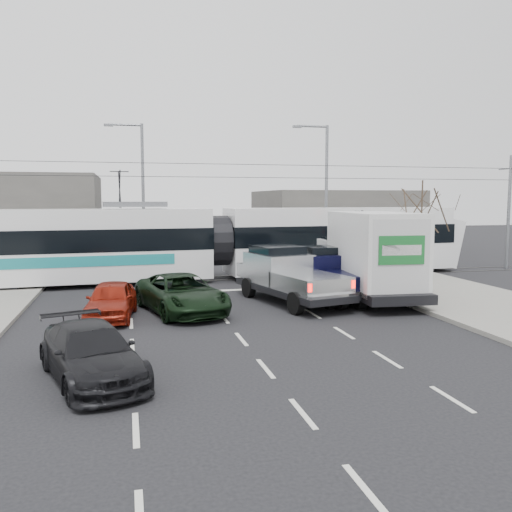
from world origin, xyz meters
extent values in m
plane|color=black|center=(0.00, 0.00, 0.00)|extent=(120.00, 120.00, 0.00)
cube|color=gray|center=(9.00, 0.00, 0.07)|extent=(6.00, 60.00, 0.15)
cube|color=#33302D|center=(0.00, 10.00, 0.01)|extent=(60.00, 1.60, 0.03)
cube|color=#67625D|center=(12.00, 24.00, 2.50)|extent=(12.00, 10.00, 5.00)
cylinder|color=#47382B|center=(7.60, 2.50, 1.52)|extent=(0.14, 0.14, 2.75)
cylinder|color=#47382B|center=(7.60, 2.50, 4.03)|extent=(0.07, 0.07, 2.25)
cylinder|color=black|center=(6.60, 6.50, 1.95)|extent=(0.12, 0.12, 3.60)
cube|color=black|center=(6.40, 6.50, 3.25)|extent=(0.28, 0.28, 0.95)
cylinder|color=#FF0C07|center=(6.25, 6.50, 3.55)|extent=(0.06, 0.20, 0.20)
cylinder|color=orange|center=(6.25, 6.50, 3.25)|extent=(0.06, 0.20, 0.20)
cylinder|color=#05330C|center=(6.25, 6.50, 2.95)|extent=(0.06, 0.20, 0.20)
cube|color=white|center=(6.58, 6.35, 2.45)|extent=(0.02, 0.30, 0.40)
cylinder|color=slate|center=(7.50, 14.00, 4.50)|extent=(0.20, 0.20, 9.00)
cylinder|color=slate|center=(6.50, 14.00, 8.90)|extent=(2.00, 0.14, 0.14)
cube|color=slate|center=(5.50, 14.00, 8.85)|extent=(0.55, 0.25, 0.14)
cylinder|color=slate|center=(-4.00, 16.00, 4.50)|extent=(0.20, 0.20, 9.00)
cylinder|color=slate|center=(-5.00, 16.00, 8.90)|extent=(2.00, 0.14, 0.14)
cube|color=slate|center=(-6.00, 16.00, 8.85)|extent=(0.55, 0.25, 0.14)
cylinder|color=black|center=(0.00, 10.00, 5.50)|extent=(60.00, 0.03, 0.03)
cylinder|color=black|center=(0.00, 10.00, 6.20)|extent=(60.00, 0.03, 0.03)
cylinder|color=slate|center=(18.00, 10.00, 3.50)|extent=(0.20, 0.20, 7.00)
cube|color=white|center=(-7.54, 9.12, 1.07)|extent=(13.52, 3.73, 1.62)
cube|color=black|center=(-7.54, 9.12, 2.32)|extent=(13.58, 3.76, 1.10)
cube|color=white|center=(-7.54, 9.12, 3.31)|extent=(13.51, 3.62, 1.03)
cube|color=teal|center=(-7.44, 7.71, 1.36)|extent=(9.32, 0.68, 0.52)
cube|color=white|center=(6.94, 10.14, 1.07)|extent=(13.52, 3.73, 1.62)
cube|color=black|center=(6.94, 10.14, 2.32)|extent=(13.58, 3.76, 1.10)
cube|color=white|center=(6.94, 10.14, 3.31)|extent=(13.51, 3.62, 1.03)
cube|color=teal|center=(7.04, 8.73, 1.36)|extent=(9.32, 0.68, 0.52)
cylinder|color=black|center=(-0.30, 9.63, 2.10)|extent=(1.22, 2.75, 2.69)
cube|color=slate|center=(-4.64, 9.32, 4.06)|extent=(3.22, 1.89, 0.26)
cube|color=black|center=(-2.47, 9.47, 0.19)|extent=(2.24, 2.52, 0.37)
cube|color=black|center=(1.87, 9.78, 0.19)|extent=(2.24, 2.52, 0.37)
cube|color=black|center=(10.56, 10.39, 0.19)|extent=(2.24, 2.52, 0.37)
cube|color=black|center=(1.55, 2.24, 0.60)|extent=(3.57, 6.65, 0.27)
cube|color=#AEB0B3|center=(1.28, 3.35, 1.36)|extent=(2.69, 3.07, 1.25)
cube|color=black|center=(1.26, 3.45, 2.01)|extent=(2.24, 2.27, 0.60)
cube|color=#AEB0B3|center=(0.94, 4.82, 1.11)|extent=(2.27, 1.58, 0.60)
cube|color=#AEB0B3|center=(1.86, 0.89, 1.03)|extent=(2.73, 3.26, 0.71)
cube|color=silver|center=(2.24, -0.71, 0.74)|extent=(2.00, 0.65, 0.20)
cube|color=#FF0C07|center=(1.28, -0.81, 1.14)|extent=(0.17, 0.12, 0.30)
cube|color=#FF0C07|center=(3.15, -0.37, 1.14)|extent=(0.17, 0.12, 0.30)
cylinder|color=black|center=(0.11, 3.98, 0.44)|extent=(0.50, 0.92, 0.87)
cylinder|color=black|center=(2.06, 4.44, 0.44)|extent=(0.50, 0.92, 0.87)
cylinder|color=black|center=(1.03, 0.04, 0.44)|extent=(0.50, 0.92, 0.87)
cylinder|color=black|center=(2.98, 0.50, 0.44)|extent=(0.50, 0.92, 0.87)
cube|color=black|center=(5.07, 2.45, 0.59)|extent=(3.10, 7.70, 0.38)
cube|color=white|center=(5.27, 5.31, 1.51)|extent=(2.58, 1.98, 1.72)
cube|color=black|center=(5.28, 5.46, 2.15)|extent=(2.20, 1.35, 0.65)
cube|color=silver|center=(5.02, 1.70, 2.18)|extent=(2.94, 5.30, 3.18)
cube|color=silver|center=(4.84, -0.84, 2.18)|extent=(2.27, 0.21, 2.80)
cube|color=#166227|center=(4.84, -0.89, 2.44)|extent=(1.81, 0.15, 1.08)
cube|color=black|center=(4.82, -1.08, 0.48)|extent=(2.34, 0.43, 0.19)
cylinder|color=black|center=(4.10, 4.94, 0.48)|extent=(0.39, 0.99, 0.97)
cylinder|color=black|center=(6.37, 4.78, 0.48)|extent=(0.39, 0.99, 0.97)
cylinder|color=black|center=(3.79, 0.43, 0.54)|extent=(0.40, 1.10, 1.08)
cylinder|color=black|center=(6.06, 0.27, 0.54)|extent=(0.40, 1.10, 1.08)
cube|color=black|center=(3.46, 2.45, 0.58)|extent=(2.24, 5.38, 0.26)
cube|color=black|center=(3.41, 3.40, 1.32)|extent=(2.03, 2.32, 1.21)
cube|color=black|center=(3.40, 3.51, 1.95)|extent=(1.74, 1.67, 0.58)
cube|color=black|center=(3.34, 4.66, 1.08)|extent=(1.90, 1.05, 0.58)
cube|color=black|center=(3.53, 1.29, 1.00)|extent=(2.04, 2.48, 0.69)
cube|color=silver|center=(3.60, -0.08, 0.72)|extent=(1.80, 0.29, 0.19)
cube|color=#590505|center=(2.74, -0.02, 1.11)|extent=(0.15, 0.09, 0.30)
cube|color=#590505|center=(4.46, 0.08, 1.11)|extent=(0.15, 0.09, 0.30)
cylinder|color=black|center=(2.47, 4.09, 0.42)|extent=(0.34, 0.86, 0.84)
cylinder|color=black|center=(4.26, 4.19, 0.42)|extent=(0.34, 0.86, 0.84)
cylinder|color=black|center=(2.66, 0.72, 0.42)|extent=(0.34, 0.86, 0.84)
cylinder|color=black|center=(4.45, 0.82, 0.42)|extent=(0.34, 0.86, 0.84)
imported|color=black|center=(-3.09, 1.42, 0.73)|extent=(3.60, 5.69, 1.46)
imported|color=maroon|center=(-5.68, 1.00, 0.68)|extent=(2.03, 4.13, 1.35)
imported|color=black|center=(-5.97, -5.87, 0.66)|extent=(3.13, 4.90, 1.32)
camera|label=1|loc=(-5.08, -19.05, 4.32)|focal=38.00mm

